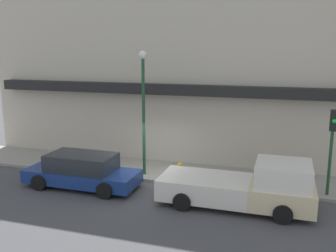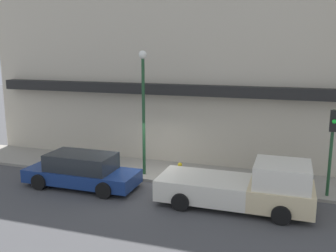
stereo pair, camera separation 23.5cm
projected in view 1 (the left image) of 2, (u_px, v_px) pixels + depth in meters
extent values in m
plane|color=#424244|center=(144.00, 182.00, 16.45)|extent=(80.00, 80.00, 0.00)
cube|color=gray|center=(155.00, 170.00, 17.79)|extent=(36.00, 2.90, 0.13)
cube|color=#BCB29E|center=(174.00, 76.00, 19.70)|extent=(19.80, 3.00, 8.66)
cube|color=black|center=(163.00, 89.00, 18.12)|extent=(18.22, 0.60, 0.50)
cube|color=beige|center=(282.00, 195.00, 13.35)|extent=(2.24, 2.06, 0.78)
cube|color=silver|center=(283.00, 174.00, 13.19)|extent=(1.91, 1.90, 0.81)
cube|color=silver|center=(205.00, 187.00, 14.18)|extent=(3.37, 2.06, 0.78)
cylinder|color=black|center=(284.00, 192.00, 14.35)|extent=(0.66, 0.22, 0.66)
cylinder|color=black|center=(283.00, 214.00, 12.42)|extent=(0.66, 0.22, 0.66)
cylinder|color=black|center=(195.00, 183.00, 15.38)|extent=(0.66, 0.22, 0.66)
cylinder|color=black|center=(182.00, 202.00, 13.45)|extent=(0.66, 0.22, 0.66)
cube|color=navy|center=(82.00, 176.00, 15.77)|extent=(4.84, 1.77, 0.55)
cube|color=#23282D|center=(81.00, 162.00, 15.65)|extent=(2.81, 1.59, 0.69)
cylinder|color=black|center=(124.00, 176.00, 16.18)|extent=(0.66, 0.22, 0.66)
cylinder|color=black|center=(105.00, 191.00, 14.53)|extent=(0.66, 0.22, 0.66)
cylinder|color=black|center=(63.00, 170.00, 17.07)|extent=(0.66, 0.22, 0.66)
cylinder|color=black|center=(39.00, 183.00, 15.42)|extent=(0.66, 0.22, 0.66)
cylinder|color=yellow|center=(180.00, 171.00, 16.79)|extent=(0.22, 0.22, 0.46)
sphere|color=yellow|center=(180.00, 165.00, 16.73)|extent=(0.21, 0.21, 0.21)
cylinder|color=#1E4728|center=(144.00, 118.00, 16.61)|extent=(0.14, 0.14, 5.19)
sphere|color=silver|center=(143.00, 55.00, 16.06)|extent=(0.36, 0.36, 0.36)
cylinder|color=#1E4728|center=(331.00, 153.00, 14.32)|extent=(0.12, 0.12, 3.38)
cube|color=black|center=(334.00, 121.00, 13.92)|extent=(0.28, 0.20, 0.80)
sphere|color=green|center=(334.00, 121.00, 13.81)|extent=(0.16, 0.16, 0.16)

